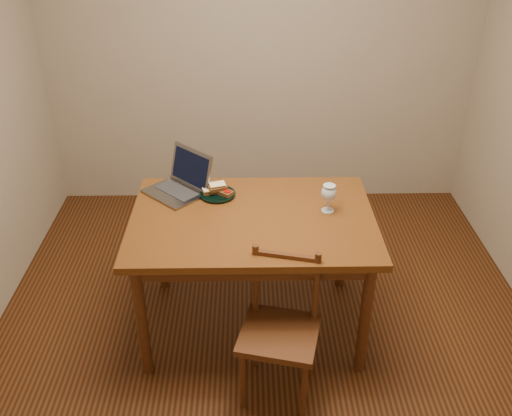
{
  "coord_description": "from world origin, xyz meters",
  "views": [
    {
      "loc": [
        -0.1,
        -2.55,
        2.32
      ],
      "look_at": [
        -0.06,
        0.02,
        0.8
      ],
      "focal_mm": 40.0,
      "sensor_mm": 36.0,
      "label": 1
    }
  ],
  "objects_px": {
    "chair": "(280,324)",
    "milk_glass": "(328,198)",
    "plate": "(218,194)",
    "laptop": "(182,181)",
    "table": "(253,230)"
  },
  "relations": [
    {
      "from": "chair",
      "to": "plate",
      "type": "distance_m",
      "value": 0.85
    },
    {
      "from": "table",
      "to": "chair",
      "type": "relative_size",
      "value": 2.92
    },
    {
      "from": "chair",
      "to": "milk_glass",
      "type": "bearing_deg",
      "value": 76.67
    },
    {
      "from": "table",
      "to": "laptop",
      "type": "height_order",
      "value": "laptop"
    },
    {
      "from": "laptop",
      "to": "plate",
      "type": "bearing_deg",
      "value": 26.1
    },
    {
      "from": "table",
      "to": "plate",
      "type": "distance_m",
      "value": 0.32
    },
    {
      "from": "table",
      "to": "chair",
      "type": "height_order",
      "value": "chair"
    },
    {
      "from": "plate",
      "to": "laptop",
      "type": "bearing_deg",
      "value": 161.85
    },
    {
      "from": "milk_glass",
      "to": "laptop",
      "type": "distance_m",
      "value": 0.84
    },
    {
      "from": "plate",
      "to": "milk_glass",
      "type": "relative_size",
      "value": 1.28
    },
    {
      "from": "plate",
      "to": "milk_glass",
      "type": "bearing_deg",
      "value": -16.42
    },
    {
      "from": "chair",
      "to": "laptop",
      "type": "relative_size",
      "value": 1.04
    },
    {
      "from": "table",
      "to": "milk_glass",
      "type": "xyz_separation_m",
      "value": [
        0.41,
        0.05,
        0.17
      ]
    },
    {
      "from": "plate",
      "to": "milk_glass",
      "type": "height_order",
      "value": "milk_glass"
    },
    {
      "from": "milk_glass",
      "to": "laptop",
      "type": "xyz_separation_m",
      "value": [
        -0.81,
        0.24,
        -0.02
      ]
    }
  ]
}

